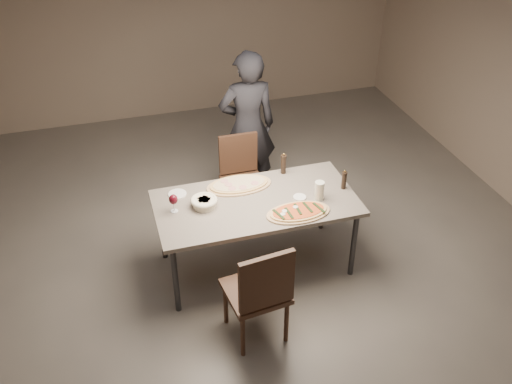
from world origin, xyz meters
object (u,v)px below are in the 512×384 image
object	(u,v)px
zucchini_pizza	(298,212)
chair_far	(241,173)
diner	(248,127)
ham_pizza	(239,185)
bread_basket	(204,202)
carafe	(319,191)
dining_table	(256,206)
chair_near	(260,290)
pepper_mill_left	(284,164)

from	to	relation	value
zucchini_pizza	chair_far	xyz separation A→B (m)	(-0.20, 1.16, -0.26)
zucchini_pizza	diner	xyz separation A→B (m)	(-0.03, 1.50, 0.08)
ham_pizza	bread_basket	world-z (taller)	bread_basket
ham_pizza	carafe	bearing A→B (deg)	-23.57
zucchini_pizza	dining_table	bearing A→B (deg)	159.22
diner	zucchini_pizza	bearing A→B (deg)	93.53
dining_table	ham_pizza	distance (m)	0.30
dining_table	chair_near	size ratio (longest dim) A/B	1.83
chair_near	carafe	bearing A→B (deg)	37.70
pepper_mill_left	dining_table	bearing A→B (deg)	-135.45
ham_pizza	carafe	xyz separation A→B (m)	(0.63, -0.41, 0.07)
chair_far	pepper_mill_left	bearing A→B (deg)	120.42
dining_table	zucchini_pizza	xyz separation A→B (m)	(0.30, -0.28, 0.07)
pepper_mill_left	chair_far	size ratio (longest dim) A/B	0.24
dining_table	carafe	bearing A→B (deg)	-12.97
ham_pizza	carafe	size ratio (longest dim) A/B	3.40
chair_far	diner	distance (m)	0.51
chair_far	chair_near	bearing A→B (deg)	79.76
pepper_mill_left	diner	distance (m)	0.85
zucchini_pizza	chair_near	bearing A→B (deg)	-108.27
dining_table	bread_basket	world-z (taller)	bread_basket
carafe	zucchini_pizza	bearing A→B (deg)	-148.69
pepper_mill_left	chair_far	distance (m)	0.67
pepper_mill_left	diner	size ratio (longest dim) A/B	0.13
zucchini_pizza	chair_far	bearing A→B (deg)	122.29
dining_table	carafe	world-z (taller)	carafe
pepper_mill_left	diner	xyz separation A→B (m)	(-0.12, 0.84, -0.01)
carafe	diner	xyz separation A→B (m)	(-0.28, 1.34, 0.00)
pepper_mill_left	carafe	distance (m)	0.53
dining_table	chair_far	bearing A→B (deg)	83.59
chair_near	diner	xyz separation A→B (m)	(0.50, 2.11, 0.29)
carafe	diner	distance (m)	1.37
chair_near	diner	bearing A→B (deg)	69.97
carafe	diner	bearing A→B (deg)	101.74
bread_basket	chair_near	bearing A→B (deg)	-76.44
dining_table	chair_near	distance (m)	0.93
dining_table	chair_far	distance (m)	0.90
bread_basket	pepper_mill_left	world-z (taller)	pepper_mill_left
zucchini_pizza	bread_basket	size ratio (longest dim) A/B	2.42
dining_table	diner	xyz separation A→B (m)	(0.27, 1.22, 0.15)
zucchini_pizza	pepper_mill_left	world-z (taller)	pepper_mill_left
ham_pizza	chair_far	xyz separation A→B (m)	(0.18, 0.60, -0.26)
bread_basket	diner	xyz separation A→B (m)	(0.73, 1.16, 0.04)
chair_far	diner	bearing A→B (deg)	-116.27
chair_near	dining_table	bearing A→B (deg)	68.77
carafe	chair_near	bearing A→B (deg)	-135.62
ham_pizza	bread_basket	distance (m)	0.44
ham_pizza	bread_basket	bearing A→B (deg)	-139.93
chair_near	diner	world-z (taller)	diner
pepper_mill_left	diner	world-z (taller)	diner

